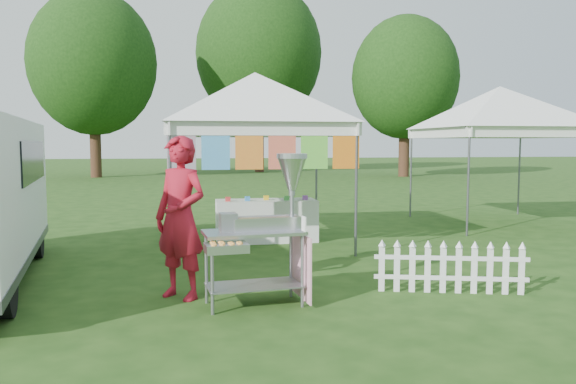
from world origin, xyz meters
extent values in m
plane|color=#1E4112|center=(0.00, 0.00, 0.00)|extent=(120.00, 120.00, 0.00)
cylinder|color=#59595E|center=(-1.42, 2.08, 1.05)|extent=(0.04, 0.04, 2.10)
cylinder|color=#59595E|center=(1.42, 2.08, 1.05)|extent=(0.04, 0.04, 2.10)
cylinder|color=#59595E|center=(-1.42, 4.92, 1.05)|extent=(0.04, 0.04, 2.10)
cylinder|color=#59595E|center=(1.42, 4.92, 1.05)|extent=(0.04, 0.04, 2.10)
cube|color=white|center=(0.00, 2.08, 2.00)|extent=(3.00, 0.03, 0.22)
cube|color=white|center=(0.00, 4.92, 2.00)|extent=(3.00, 0.03, 0.22)
pyramid|color=white|center=(0.00, 3.50, 3.00)|extent=(4.24, 4.24, 0.90)
cylinder|color=#59595E|center=(0.00, 2.08, 2.08)|extent=(3.00, 0.03, 0.03)
cube|color=#31B898|center=(-1.25, 2.08, 1.73)|extent=(0.42, 0.01, 0.70)
cube|color=blue|center=(-0.75, 2.08, 1.73)|extent=(0.42, 0.01, 0.70)
cube|color=red|center=(-0.25, 2.08, 1.73)|extent=(0.42, 0.01, 0.70)
cube|color=#CB195E|center=(0.25, 2.08, 1.73)|extent=(0.42, 0.01, 0.70)
cube|color=green|center=(0.75, 2.08, 1.73)|extent=(0.42, 0.01, 0.70)
cube|color=red|center=(1.25, 2.08, 1.73)|extent=(0.42, 0.01, 0.70)
cylinder|color=#59595E|center=(4.08, 3.58, 1.05)|extent=(0.04, 0.04, 2.10)
cylinder|color=#59595E|center=(4.08, 6.42, 1.05)|extent=(0.04, 0.04, 2.10)
cylinder|color=#59595E|center=(6.92, 6.42, 1.05)|extent=(0.04, 0.04, 2.10)
cube|color=white|center=(5.50, 3.58, 2.00)|extent=(3.00, 0.03, 0.22)
cube|color=white|center=(5.50, 6.42, 2.00)|extent=(3.00, 0.03, 0.22)
pyramid|color=white|center=(5.50, 5.00, 3.00)|extent=(4.24, 4.24, 0.90)
cylinder|color=#59595E|center=(5.50, 3.58, 2.08)|extent=(3.00, 0.03, 0.03)
cylinder|color=#371F14|center=(-6.00, 24.00, 1.98)|extent=(0.56, 0.56, 3.96)
ellipsoid|color=#255116|center=(-6.00, 24.00, 5.85)|extent=(6.40, 6.40, 7.36)
cylinder|color=#371F14|center=(3.00, 28.00, 2.42)|extent=(0.56, 0.56, 4.84)
ellipsoid|color=#255116|center=(3.00, 28.00, 7.15)|extent=(7.60, 7.60, 8.74)
cylinder|color=#371F14|center=(10.00, 22.00, 1.76)|extent=(0.56, 0.56, 3.52)
ellipsoid|color=#255116|center=(10.00, 22.00, 5.20)|extent=(5.60, 5.60, 6.44)
cylinder|color=gray|center=(-0.91, -0.59, 0.40)|extent=(0.04, 0.04, 0.81)
cylinder|color=gray|center=(0.06, -0.48, 0.40)|extent=(0.04, 0.04, 0.81)
cylinder|color=gray|center=(-0.96, -0.15, 0.40)|extent=(0.04, 0.04, 0.81)
cylinder|color=gray|center=(0.01, -0.04, 0.40)|extent=(0.04, 0.04, 0.81)
cube|color=gray|center=(-0.45, -0.31, 0.22)|extent=(1.08, 0.62, 0.01)
cube|color=#B7B7BC|center=(-0.45, -0.31, 0.81)|extent=(1.13, 0.66, 0.04)
cube|color=#B7B7BC|center=(-0.30, -0.25, 0.89)|extent=(0.78, 0.31, 0.13)
cube|color=gray|center=(-0.72, -0.30, 0.92)|extent=(0.20, 0.22, 0.20)
cylinder|color=gray|center=(-0.01, -0.22, 1.21)|extent=(0.05, 0.05, 0.81)
cone|color=#B7B7BC|center=(-0.01, -0.22, 1.44)|extent=(0.36, 0.36, 0.36)
cylinder|color=#B7B7BC|center=(-0.01, -0.22, 1.63)|extent=(0.38, 0.38, 0.05)
cube|color=#B7B7BC|center=(-0.77, -0.69, 0.72)|extent=(0.46, 0.32, 0.09)
cube|color=pink|center=(0.09, -0.25, 0.40)|extent=(0.09, 0.67, 0.73)
cube|color=white|center=(0.07, -0.51, 0.92)|extent=(0.03, 0.13, 0.16)
imported|color=#A81426|center=(-1.24, 0.12, 0.93)|extent=(0.81, 0.78, 1.86)
cube|color=black|center=(-3.23, 1.83, 1.53)|extent=(0.45, 2.68, 0.54)
cylinder|color=black|center=(-3.02, -0.34, 0.34)|extent=(0.32, 0.70, 0.67)
cylinder|color=black|center=(-3.51, 2.78, 0.34)|extent=(0.32, 0.70, 0.67)
cube|color=white|center=(1.12, 0.00, 0.28)|extent=(0.07, 0.04, 0.56)
cube|color=white|center=(1.30, -0.05, 0.28)|extent=(0.07, 0.04, 0.56)
cube|color=white|center=(1.47, -0.09, 0.28)|extent=(0.07, 0.04, 0.56)
cube|color=white|center=(1.64, -0.14, 0.28)|extent=(0.07, 0.04, 0.56)
cube|color=white|center=(1.82, -0.19, 0.28)|extent=(0.07, 0.04, 0.56)
cube|color=white|center=(1.99, -0.24, 0.28)|extent=(0.07, 0.04, 0.56)
cube|color=white|center=(2.17, -0.28, 0.28)|extent=(0.07, 0.04, 0.56)
cube|color=white|center=(2.34, -0.33, 0.28)|extent=(0.07, 0.04, 0.56)
cube|color=white|center=(2.51, -0.38, 0.28)|extent=(0.07, 0.04, 0.56)
cube|color=white|center=(2.69, -0.43, 0.28)|extent=(0.07, 0.04, 0.56)
cube|color=white|center=(1.90, -0.21, 0.18)|extent=(1.74, 0.50, 0.05)
cube|color=white|center=(1.90, -0.21, 0.42)|extent=(1.74, 0.50, 0.05)
cube|color=white|center=(0.21, 3.68, 0.38)|extent=(1.80, 0.70, 0.75)
camera|label=1|loc=(-1.10, -6.33, 1.78)|focal=35.00mm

